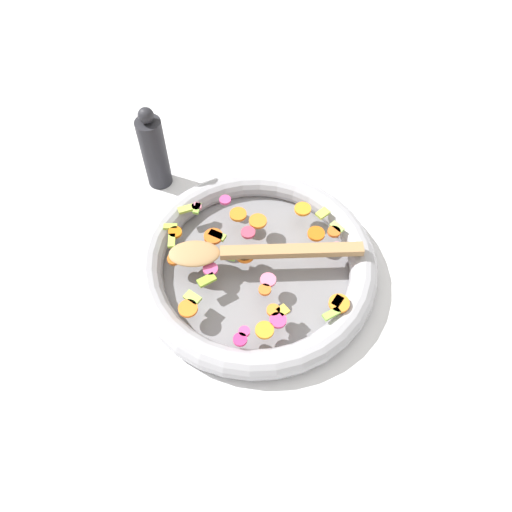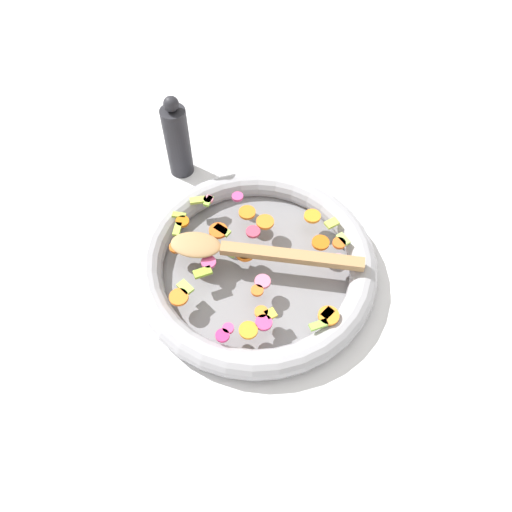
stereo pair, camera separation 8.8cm
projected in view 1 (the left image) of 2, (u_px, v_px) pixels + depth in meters
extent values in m
plane|color=silver|center=(256.00, 271.00, 0.92)|extent=(4.00, 4.00, 0.00)
cylinder|color=slate|center=(256.00, 269.00, 0.92)|extent=(0.39, 0.39, 0.01)
torus|color=#9E9EA5|center=(256.00, 264.00, 0.90)|extent=(0.44, 0.44, 0.05)
cylinder|color=orange|center=(238.00, 214.00, 0.93)|extent=(0.04, 0.04, 0.01)
cylinder|color=orange|center=(334.00, 232.00, 0.91)|extent=(0.03, 0.03, 0.01)
cylinder|color=orange|center=(213.00, 236.00, 0.90)|extent=(0.04, 0.04, 0.01)
cylinder|color=orange|center=(265.00, 330.00, 0.80)|extent=(0.03, 0.03, 0.01)
cylinder|color=orange|center=(273.00, 310.00, 0.82)|extent=(0.03, 0.03, 0.01)
cylinder|color=orange|center=(339.00, 303.00, 0.83)|extent=(0.04, 0.04, 0.01)
cylinder|color=#D66213|center=(316.00, 234.00, 0.91)|extent=(0.04, 0.04, 0.01)
cylinder|color=orange|center=(303.00, 209.00, 0.94)|extent=(0.04, 0.04, 0.01)
cylinder|color=orange|center=(245.00, 255.00, 0.88)|extent=(0.05, 0.05, 0.01)
cylinder|color=orange|center=(256.00, 221.00, 0.92)|extent=(0.04, 0.04, 0.01)
cylinder|color=orange|center=(175.00, 232.00, 0.91)|extent=(0.04, 0.04, 0.01)
cylinder|color=orange|center=(188.00, 308.00, 0.82)|extent=(0.04, 0.04, 0.01)
cylinder|color=orange|center=(265.00, 290.00, 0.84)|extent=(0.03, 0.03, 0.01)
cylinder|color=orange|center=(174.00, 259.00, 0.88)|extent=(0.03, 0.03, 0.01)
cube|color=#AAD263|center=(337.00, 227.00, 0.92)|extent=(0.03, 0.03, 0.01)
cube|color=#94D04E|center=(233.00, 252.00, 0.88)|extent=(0.02, 0.03, 0.01)
cube|color=#97BC48|center=(217.00, 235.00, 0.90)|extent=(0.03, 0.03, 0.01)
cube|color=#A9D247|center=(172.00, 241.00, 0.90)|extent=(0.01, 0.03, 0.01)
cube|color=#B4C64C|center=(186.00, 209.00, 0.94)|extent=(0.03, 0.02, 0.01)
cube|color=#A2CD50|center=(192.00, 298.00, 0.83)|extent=(0.03, 0.03, 0.01)
cube|color=#8CB035|center=(207.00, 280.00, 0.85)|extent=(0.04, 0.03, 0.01)
cube|color=#A2C640|center=(170.00, 227.00, 0.92)|extent=(0.03, 0.01, 0.01)
cube|color=#92C74A|center=(331.00, 314.00, 0.81)|extent=(0.03, 0.03, 0.01)
cube|color=#95CF4A|center=(197.00, 208.00, 0.94)|extent=(0.01, 0.03, 0.01)
cube|color=#B6CB4D|center=(323.00, 213.00, 0.93)|extent=(0.03, 0.03, 0.01)
cube|color=#BCD05A|center=(338.00, 301.00, 0.83)|extent=(0.02, 0.03, 0.01)
cylinder|color=#D22D71|center=(240.00, 340.00, 0.79)|extent=(0.03, 0.03, 0.01)
cylinder|color=pink|center=(268.00, 280.00, 0.85)|extent=(0.04, 0.04, 0.01)
cylinder|color=#D14384|center=(225.00, 200.00, 0.95)|extent=(0.03, 0.03, 0.01)
cylinder|color=pink|center=(245.00, 254.00, 0.88)|extent=(0.03, 0.03, 0.01)
cylinder|color=#DE407F|center=(278.00, 320.00, 0.81)|extent=(0.03, 0.03, 0.01)
cylinder|color=pink|center=(337.00, 248.00, 0.89)|extent=(0.03, 0.03, 0.01)
cylinder|color=#C43F5A|center=(248.00, 233.00, 0.91)|extent=(0.04, 0.04, 0.01)
cylinder|color=pink|center=(197.00, 207.00, 0.94)|extent=(0.03, 0.03, 0.01)
cylinder|color=#CE4A84|center=(210.00, 269.00, 0.86)|extent=(0.04, 0.04, 0.01)
cylinder|color=#E44283|center=(244.00, 332.00, 0.80)|extent=(0.03, 0.03, 0.01)
cylinder|color=#E96689|center=(244.00, 252.00, 0.88)|extent=(0.04, 0.04, 0.01)
cube|color=yellow|center=(283.00, 311.00, 0.82)|extent=(0.02, 0.02, 0.01)
cube|color=#A87F51|center=(292.00, 251.00, 0.87)|extent=(0.25, 0.04, 0.01)
ellipsoid|color=#A87F51|center=(194.00, 254.00, 0.87)|extent=(0.09, 0.06, 0.01)
cylinder|color=#232328|center=(155.00, 153.00, 0.99)|extent=(0.05, 0.05, 0.16)
sphere|color=#232328|center=(146.00, 115.00, 0.91)|extent=(0.03, 0.03, 0.03)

